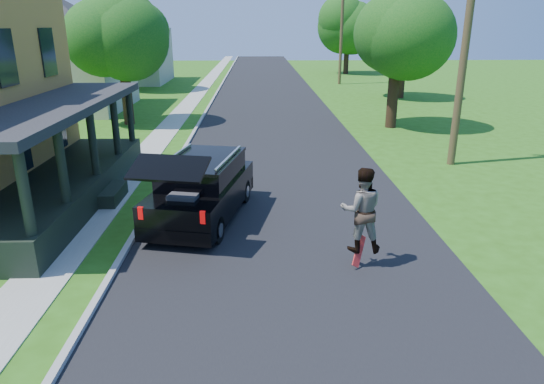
{
  "coord_description": "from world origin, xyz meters",
  "views": [
    {
      "loc": [
        -0.78,
        -8.58,
        5.3
      ],
      "look_at": [
        -0.43,
        3.0,
        1.29
      ],
      "focal_mm": 32.0,
      "sensor_mm": 36.0,
      "label": 1
    }
  ],
  "objects_px": {
    "tree_right_near": "(397,30)",
    "utility_pole_near": "(467,34)",
    "black_suv": "(202,189)",
    "skateboarder": "(362,210)"
  },
  "relations": [
    {
      "from": "tree_right_near",
      "to": "utility_pole_near",
      "type": "height_order",
      "value": "utility_pole_near"
    },
    {
      "from": "black_suv",
      "to": "utility_pole_near",
      "type": "relative_size",
      "value": 0.55
    },
    {
      "from": "black_suv",
      "to": "skateboarder",
      "type": "bearing_deg",
      "value": -25.13
    },
    {
      "from": "black_suv",
      "to": "utility_pole_near",
      "type": "bearing_deg",
      "value": 42.35
    },
    {
      "from": "tree_right_near",
      "to": "utility_pole_near",
      "type": "distance_m",
      "value": 7.47
    },
    {
      "from": "tree_right_near",
      "to": "skateboarder",
      "type": "bearing_deg",
      "value": -107.13
    },
    {
      "from": "black_suv",
      "to": "tree_right_near",
      "type": "distance_m",
      "value": 16.2
    },
    {
      "from": "black_suv",
      "to": "skateboarder",
      "type": "xyz_separation_m",
      "value": [
        3.92,
        -2.96,
        0.46
      ]
    },
    {
      "from": "black_suv",
      "to": "tree_right_near",
      "type": "relative_size",
      "value": 0.71
    },
    {
      "from": "skateboarder",
      "to": "tree_right_near",
      "type": "height_order",
      "value": "tree_right_near"
    }
  ]
}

